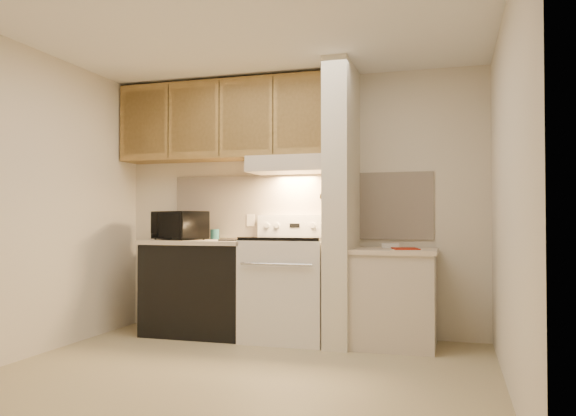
% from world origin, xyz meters
% --- Properties ---
extents(floor, '(3.60, 3.60, 0.00)m').
position_xyz_m(floor, '(0.00, 0.00, 0.00)').
color(floor, tan).
rests_on(floor, ground).
extents(ceiling, '(3.60, 3.60, 0.00)m').
position_xyz_m(ceiling, '(0.00, 0.00, 2.50)').
color(ceiling, white).
rests_on(ceiling, wall_back).
extents(wall_back, '(3.60, 2.50, 0.02)m').
position_xyz_m(wall_back, '(0.00, 1.50, 1.25)').
color(wall_back, beige).
rests_on(wall_back, floor).
extents(wall_left, '(0.02, 3.00, 2.50)m').
position_xyz_m(wall_left, '(-1.80, 0.00, 1.25)').
color(wall_left, beige).
rests_on(wall_left, floor).
extents(wall_right, '(0.02, 3.00, 2.50)m').
position_xyz_m(wall_right, '(1.80, 0.00, 1.25)').
color(wall_right, beige).
rests_on(wall_right, floor).
extents(backsplash, '(2.60, 0.02, 0.63)m').
position_xyz_m(backsplash, '(0.00, 1.49, 1.24)').
color(backsplash, white).
rests_on(backsplash, wall_back).
extents(range_body, '(0.76, 0.65, 0.92)m').
position_xyz_m(range_body, '(0.00, 1.16, 0.46)').
color(range_body, silver).
rests_on(range_body, floor).
extents(oven_window, '(0.50, 0.01, 0.30)m').
position_xyz_m(oven_window, '(0.00, 0.84, 0.50)').
color(oven_window, black).
rests_on(oven_window, range_body).
extents(oven_handle, '(0.65, 0.02, 0.02)m').
position_xyz_m(oven_handle, '(0.00, 0.80, 0.72)').
color(oven_handle, silver).
rests_on(oven_handle, range_body).
extents(cooktop, '(0.74, 0.64, 0.03)m').
position_xyz_m(cooktop, '(0.00, 1.16, 0.94)').
color(cooktop, black).
rests_on(cooktop, range_body).
extents(range_backguard, '(0.76, 0.08, 0.20)m').
position_xyz_m(range_backguard, '(0.00, 1.44, 1.05)').
color(range_backguard, silver).
rests_on(range_backguard, range_body).
extents(range_display, '(0.10, 0.01, 0.04)m').
position_xyz_m(range_display, '(0.00, 1.40, 1.05)').
color(range_display, black).
rests_on(range_display, range_backguard).
extents(range_knob_left_outer, '(0.05, 0.02, 0.05)m').
position_xyz_m(range_knob_left_outer, '(-0.28, 1.40, 1.05)').
color(range_knob_left_outer, silver).
rests_on(range_knob_left_outer, range_backguard).
extents(range_knob_left_inner, '(0.05, 0.02, 0.05)m').
position_xyz_m(range_knob_left_inner, '(-0.18, 1.40, 1.05)').
color(range_knob_left_inner, silver).
rests_on(range_knob_left_inner, range_backguard).
extents(range_knob_right_inner, '(0.05, 0.02, 0.05)m').
position_xyz_m(range_knob_right_inner, '(0.18, 1.40, 1.05)').
color(range_knob_right_inner, silver).
rests_on(range_knob_right_inner, range_backguard).
extents(range_knob_right_outer, '(0.05, 0.02, 0.05)m').
position_xyz_m(range_knob_right_outer, '(0.28, 1.40, 1.05)').
color(range_knob_right_outer, silver).
rests_on(range_knob_right_outer, range_backguard).
extents(dishwasher_front, '(1.00, 0.63, 0.87)m').
position_xyz_m(dishwasher_front, '(-0.88, 1.17, 0.43)').
color(dishwasher_front, black).
rests_on(dishwasher_front, floor).
extents(left_countertop, '(1.04, 0.67, 0.04)m').
position_xyz_m(left_countertop, '(-0.88, 1.17, 0.89)').
color(left_countertop, beige).
rests_on(left_countertop, dishwasher_front).
extents(spoon_rest, '(0.24, 0.12, 0.02)m').
position_xyz_m(spoon_rest, '(-0.48, 0.97, 0.92)').
color(spoon_rest, black).
rests_on(spoon_rest, left_countertop).
extents(teal_jar, '(0.11, 0.11, 0.10)m').
position_xyz_m(teal_jar, '(-0.83, 1.39, 0.96)').
color(teal_jar, '#255F64').
rests_on(teal_jar, left_countertop).
extents(outlet, '(0.08, 0.01, 0.12)m').
position_xyz_m(outlet, '(-0.48, 1.48, 1.10)').
color(outlet, beige).
rests_on(outlet, backsplash).
extents(microwave, '(0.60, 0.51, 0.28)m').
position_xyz_m(microwave, '(-1.10, 1.15, 1.05)').
color(microwave, black).
rests_on(microwave, left_countertop).
extents(partition_pillar, '(0.22, 0.70, 2.50)m').
position_xyz_m(partition_pillar, '(0.51, 1.15, 1.25)').
color(partition_pillar, beige).
rests_on(partition_pillar, floor).
extents(pillar_trim, '(0.01, 0.70, 0.04)m').
position_xyz_m(pillar_trim, '(0.39, 1.15, 1.30)').
color(pillar_trim, olive).
rests_on(pillar_trim, partition_pillar).
extents(knife_strip, '(0.02, 0.42, 0.04)m').
position_xyz_m(knife_strip, '(0.39, 1.10, 1.32)').
color(knife_strip, black).
rests_on(knife_strip, partition_pillar).
extents(knife_blade_a, '(0.01, 0.03, 0.16)m').
position_xyz_m(knife_blade_a, '(0.38, 0.95, 1.22)').
color(knife_blade_a, silver).
rests_on(knife_blade_a, knife_strip).
extents(knife_handle_a, '(0.02, 0.02, 0.10)m').
position_xyz_m(knife_handle_a, '(0.38, 0.95, 1.37)').
color(knife_handle_a, black).
rests_on(knife_handle_a, knife_strip).
extents(knife_blade_b, '(0.01, 0.04, 0.18)m').
position_xyz_m(knife_blade_b, '(0.38, 1.03, 1.21)').
color(knife_blade_b, silver).
rests_on(knife_blade_b, knife_strip).
extents(knife_handle_b, '(0.02, 0.02, 0.10)m').
position_xyz_m(knife_handle_b, '(0.38, 1.03, 1.37)').
color(knife_handle_b, black).
rests_on(knife_handle_b, knife_strip).
extents(knife_blade_c, '(0.01, 0.04, 0.20)m').
position_xyz_m(knife_blade_c, '(0.38, 1.10, 1.20)').
color(knife_blade_c, silver).
rests_on(knife_blade_c, knife_strip).
extents(knife_handle_c, '(0.02, 0.02, 0.10)m').
position_xyz_m(knife_handle_c, '(0.38, 1.11, 1.37)').
color(knife_handle_c, black).
rests_on(knife_handle_c, knife_strip).
extents(knife_blade_d, '(0.01, 0.04, 0.16)m').
position_xyz_m(knife_blade_d, '(0.38, 1.18, 1.22)').
color(knife_blade_d, silver).
rests_on(knife_blade_d, knife_strip).
extents(knife_handle_d, '(0.02, 0.02, 0.10)m').
position_xyz_m(knife_handle_d, '(0.38, 1.19, 1.37)').
color(knife_handle_d, black).
rests_on(knife_handle_d, knife_strip).
extents(knife_blade_e, '(0.01, 0.04, 0.18)m').
position_xyz_m(knife_blade_e, '(0.38, 1.25, 1.21)').
color(knife_blade_e, silver).
rests_on(knife_blade_e, knife_strip).
extents(knife_handle_e, '(0.02, 0.02, 0.10)m').
position_xyz_m(knife_handle_e, '(0.38, 1.27, 1.37)').
color(knife_handle_e, black).
rests_on(knife_handle_e, knife_strip).
extents(oven_mitt, '(0.03, 0.09, 0.23)m').
position_xyz_m(oven_mitt, '(0.38, 1.32, 1.16)').
color(oven_mitt, gray).
rests_on(oven_mitt, partition_pillar).
extents(right_cab_base, '(0.70, 0.60, 0.81)m').
position_xyz_m(right_cab_base, '(0.97, 1.15, 0.40)').
color(right_cab_base, beige).
rests_on(right_cab_base, floor).
extents(right_countertop, '(0.74, 0.64, 0.04)m').
position_xyz_m(right_countertop, '(0.97, 1.15, 0.83)').
color(right_countertop, beige).
rests_on(right_countertop, right_cab_base).
extents(red_folder, '(0.27, 0.33, 0.01)m').
position_xyz_m(red_folder, '(1.07, 1.12, 0.85)').
color(red_folder, '#991D0B').
rests_on(red_folder, right_countertop).
extents(white_box, '(0.16, 0.12, 0.04)m').
position_xyz_m(white_box, '(0.92, 1.33, 0.87)').
color(white_box, white).
rests_on(white_box, right_countertop).
extents(range_hood, '(0.78, 0.44, 0.15)m').
position_xyz_m(range_hood, '(0.00, 1.28, 1.62)').
color(range_hood, beige).
rests_on(range_hood, upper_cabinets).
extents(hood_lip, '(0.78, 0.04, 0.06)m').
position_xyz_m(hood_lip, '(0.00, 1.07, 1.58)').
color(hood_lip, beige).
rests_on(hood_lip, range_hood).
extents(upper_cabinets, '(2.18, 0.33, 0.77)m').
position_xyz_m(upper_cabinets, '(-0.69, 1.32, 2.08)').
color(upper_cabinets, olive).
rests_on(upper_cabinets, wall_back).
extents(cab_door_a, '(0.46, 0.01, 0.63)m').
position_xyz_m(cab_door_a, '(-1.51, 1.17, 2.08)').
color(cab_door_a, olive).
rests_on(cab_door_a, upper_cabinets).
extents(cab_gap_a, '(0.01, 0.01, 0.73)m').
position_xyz_m(cab_gap_a, '(-1.23, 1.16, 2.08)').
color(cab_gap_a, black).
rests_on(cab_gap_a, upper_cabinets).
extents(cab_door_b, '(0.46, 0.01, 0.63)m').
position_xyz_m(cab_door_b, '(-0.96, 1.17, 2.08)').
color(cab_door_b, olive).
rests_on(cab_door_b, upper_cabinets).
extents(cab_gap_b, '(0.01, 0.01, 0.73)m').
position_xyz_m(cab_gap_b, '(-0.69, 1.16, 2.08)').
color(cab_gap_b, black).
rests_on(cab_gap_b, upper_cabinets).
extents(cab_door_c, '(0.46, 0.01, 0.63)m').
position_xyz_m(cab_door_c, '(-0.42, 1.17, 2.08)').
color(cab_door_c, olive).
rests_on(cab_door_c, upper_cabinets).
extents(cab_gap_c, '(0.01, 0.01, 0.73)m').
position_xyz_m(cab_gap_c, '(-0.14, 1.16, 2.08)').
color(cab_gap_c, black).
rests_on(cab_gap_c, upper_cabinets).
extents(cab_door_d, '(0.46, 0.01, 0.63)m').
position_xyz_m(cab_door_d, '(0.13, 1.17, 2.08)').
color(cab_door_d, olive).
rests_on(cab_door_d, upper_cabinets).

